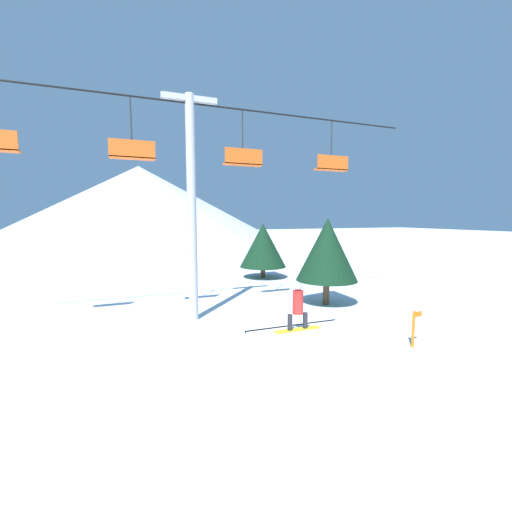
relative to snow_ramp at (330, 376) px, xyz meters
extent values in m
plane|color=white|center=(0.18, -0.10, -0.71)|extent=(220.00, 220.00, 0.00)
cone|color=silver|center=(0.18, 87.12, 8.07)|extent=(65.99, 65.99, 17.56)
cube|color=white|center=(0.00, 0.00, 0.00)|extent=(3.07, 4.15, 1.43)
cube|color=silver|center=(0.00, 2.02, 0.68)|extent=(3.07, 0.10, 0.06)
cube|color=yellow|center=(-0.08, 1.58, 0.73)|extent=(1.44, 0.26, 0.03)
cylinder|color=black|center=(-0.33, 1.58, 0.97)|extent=(0.14, 0.14, 0.46)
cylinder|color=black|center=(0.17, 1.58, 0.97)|extent=(0.14, 0.14, 0.46)
cylinder|color=red|center=(-0.08, 1.58, 1.55)|extent=(0.31, 0.31, 0.69)
sphere|color=#B2B2B7|center=(-0.08, 1.58, 2.00)|extent=(0.22, 0.22, 0.22)
cylinder|color=#B2B2B7|center=(-1.77, 8.38, 4.27)|extent=(0.41, 0.41, 9.97)
cube|color=#B2B2B7|center=(-1.77, 8.38, 9.06)|extent=(2.40, 0.24, 0.24)
cylinder|color=black|center=(-1.77, 8.38, 8.86)|extent=(22.71, 0.08, 0.08)
cylinder|color=#28282D|center=(-4.18, 8.38, 7.63)|extent=(0.06, 0.06, 2.46)
cube|color=#E05619|center=(-4.18, 8.38, 6.40)|extent=(1.80, 0.44, 0.08)
cube|color=#E05619|center=(-4.18, 8.20, 6.75)|extent=(1.80, 0.08, 0.70)
cylinder|color=#28282D|center=(0.64, 8.38, 7.63)|extent=(0.06, 0.06, 2.46)
cube|color=#E05619|center=(0.64, 8.38, 6.40)|extent=(1.80, 0.44, 0.08)
cube|color=#E05619|center=(0.64, 8.20, 6.75)|extent=(1.80, 0.08, 0.70)
cylinder|color=#28282D|center=(5.47, 8.38, 7.63)|extent=(0.06, 0.06, 2.46)
cube|color=#E05619|center=(5.47, 8.38, 6.40)|extent=(1.80, 0.44, 0.08)
cube|color=#E05619|center=(5.47, 8.20, 6.75)|extent=(1.80, 0.08, 0.70)
cylinder|color=#4C3823|center=(5.40, 8.43, -0.05)|extent=(0.34, 0.34, 1.32)
cone|color=black|center=(5.40, 8.43, 2.27)|extent=(3.26, 3.26, 3.32)
cylinder|color=#4C3823|center=(5.37, 17.16, -0.28)|extent=(0.36, 0.36, 0.87)
cone|color=black|center=(5.37, 17.16, 1.82)|extent=(3.55, 3.55, 3.33)
cylinder|color=orange|center=(4.91, 2.05, -0.04)|extent=(0.10, 0.10, 1.34)
cube|color=orange|center=(5.09, 2.05, 0.51)|extent=(0.36, 0.02, 0.20)
camera|label=1|loc=(-4.77, -6.96, 4.01)|focal=24.00mm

